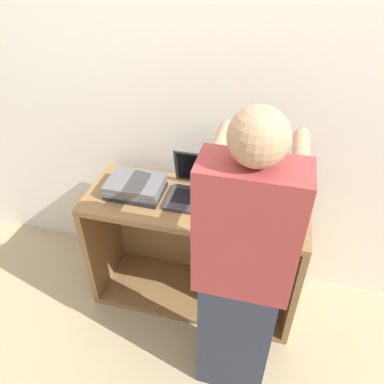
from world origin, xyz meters
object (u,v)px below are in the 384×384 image
object	(u,v)px
laptop_stack_left	(135,187)
laptop_stack_right	(258,204)
person	(242,277)
laptop_open	(197,190)

from	to	relation	value
laptop_stack_left	laptop_stack_right	distance (m)	0.68
laptop_stack_left	laptop_stack_right	bearing A→B (deg)	-0.00
person	laptop_stack_left	bearing A→B (deg)	145.30
person	laptop_open	bearing A→B (deg)	122.39
laptop_open	laptop_stack_right	bearing A→B (deg)	-7.77
laptop_stack_left	laptop_stack_right	xyz separation A→B (m)	(0.68, -0.00, 0.01)
laptop_stack_left	laptop_stack_right	world-z (taller)	laptop_stack_right
laptop_stack_right	person	xyz separation A→B (m)	(-0.02, -0.46, -0.05)
laptop_stack_left	person	xyz separation A→B (m)	(0.66, -0.46, -0.03)
laptop_stack_left	person	bearing A→B (deg)	-34.70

